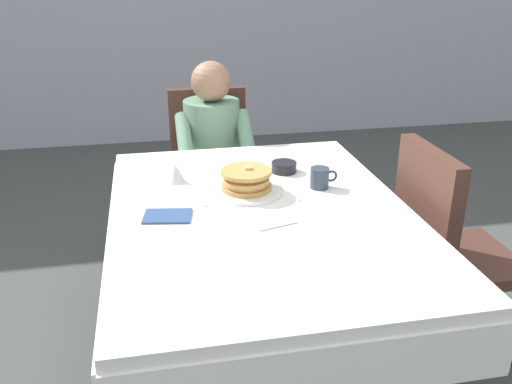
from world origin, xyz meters
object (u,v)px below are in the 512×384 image
syrup_pitcher (176,174)px  bowl_butter (284,167)px  breakfast_stack (246,179)px  fork_left_of_plate (201,198)px  dining_table_main (261,231)px  spoon_near_edge (278,226)px  diner_person (213,146)px  knife_right_of_plate (295,190)px  plate_breakfast (248,191)px  chair_diner (211,161)px  cup_coffee (320,178)px  chair_right_side (444,241)px

syrup_pitcher → bowl_butter: bearing=3.5°
breakfast_stack → bowl_butter: bearing=44.7°
breakfast_stack → fork_left_of_plate: breakfast_stack is taller
dining_table_main → syrup_pitcher: 0.47m
spoon_near_edge → diner_person: bearing=78.7°
spoon_near_edge → knife_right_of_plate: bearing=49.4°
plate_breakfast → breakfast_stack: bearing=-173.5°
chair_diner → fork_left_of_plate: 1.06m
chair_diner → cup_coffee: bearing=108.3°
breakfast_stack → chair_diner: bearing=91.7°
chair_diner → chair_right_side: bearing=125.2°
bowl_butter → spoon_near_edge: 0.54m
chair_diner → knife_right_of_plate: size_ratio=4.65×
knife_right_of_plate → spoon_near_edge: (-0.14, -0.30, 0.00)m
spoon_near_edge → bowl_butter: bearing=58.6°
chair_right_side → fork_left_of_plate: chair_right_side is taller
diner_person → cup_coffee: bearing=111.3°
plate_breakfast → spoon_near_edge: size_ratio=1.87×
dining_table_main → cup_coffee: 0.35m
breakfast_stack → bowl_butter: size_ratio=1.89×
breakfast_stack → syrup_pitcher: breakfast_stack is taller
dining_table_main → bowl_butter: 0.42m
bowl_butter → fork_left_of_plate: bearing=-150.4°
plate_breakfast → knife_right_of_plate: bearing=-6.0°
chair_diner → bowl_butter: (0.23, -0.80, 0.23)m
breakfast_stack → cup_coffee: bearing=-0.9°
cup_coffee → knife_right_of_plate: bearing=-172.2°
bowl_butter → fork_left_of_plate: (-0.39, -0.22, -0.02)m
chair_right_side → knife_right_of_plate: size_ratio=4.65×
syrup_pitcher → spoon_near_edge: 0.59m
syrup_pitcher → plate_breakfast: bearing=-32.2°
plate_breakfast → fork_left_of_plate: 0.19m
chair_diner → cup_coffee: size_ratio=8.23×
breakfast_stack → cup_coffee: 0.30m
bowl_butter → spoon_near_edge: size_ratio=0.73×
diner_person → syrup_pitcher: bearing=70.6°
chair_right_side → syrup_pitcher: (-1.06, 0.34, 0.25)m
dining_table_main → knife_right_of_plate: size_ratio=7.62×
chair_diner → cup_coffee: (0.33, -1.01, 0.25)m
chair_diner → cup_coffee: chair_diner is taller
breakfast_stack → bowl_butter: 0.29m
chair_diner → diner_person: bearing=90.0°
chair_right_side → syrup_pitcher: chair_right_side is taller
cup_coffee → fork_left_of_plate: (-0.49, -0.01, -0.04)m
plate_breakfast → knife_right_of_plate: (0.19, -0.02, -0.01)m
plate_breakfast → chair_right_side: bearing=-12.0°
spoon_near_edge → chair_right_side: bearing=-3.6°
chair_right_side → plate_breakfast: (-0.79, 0.17, 0.22)m
cup_coffee → spoon_near_edge: (-0.25, -0.32, -0.04)m
chair_right_side → spoon_near_edge: (-0.74, -0.15, 0.21)m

